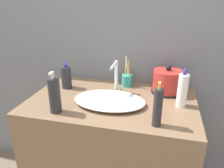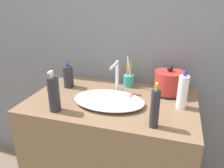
{
  "view_description": "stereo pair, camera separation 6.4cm",
  "coord_description": "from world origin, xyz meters",
  "px_view_note": "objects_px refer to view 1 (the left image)",
  "views": [
    {
      "loc": [
        0.29,
        -0.86,
        1.46
      ],
      "look_at": [
        0.0,
        0.32,
        0.97
      ],
      "focal_mm": 35.0,
      "sensor_mm": 36.0,
      "label": 1
    },
    {
      "loc": [
        0.35,
        -0.84,
        1.46
      ],
      "look_at": [
        0.0,
        0.32,
        0.97
      ],
      "focal_mm": 35.0,
      "sensor_mm": 36.0,
      "label": 2
    }
  ],
  "objects_px": {
    "toothbrush_cup": "(127,80)",
    "lotion_bottle": "(55,95)",
    "electric_kettle": "(167,82)",
    "mouthwash_bottle": "(158,107)",
    "shampoo_bottle": "(183,90)",
    "faucet": "(116,76)",
    "hand_cream_bottle": "(66,77)"
  },
  "relations": [
    {
      "from": "lotion_bottle",
      "to": "faucet",
      "type": "bearing_deg",
      "value": 50.69
    },
    {
      "from": "electric_kettle",
      "to": "mouthwash_bottle",
      "type": "xyz_separation_m",
      "value": [
        -0.04,
        -0.42,
        0.03
      ]
    },
    {
      "from": "faucet",
      "to": "mouthwash_bottle",
      "type": "bearing_deg",
      "value": -49.8
    },
    {
      "from": "shampoo_bottle",
      "to": "toothbrush_cup",
      "type": "bearing_deg",
      "value": 147.43
    },
    {
      "from": "toothbrush_cup",
      "to": "hand_cream_bottle",
      "type": "distance_m",
      "value": 0.42
    },
    {
      "from": "shampoo_bottle",
      "to": "electric_kettle",
      "type": "bearing_deg",
      "value": 115.37
    },
    {
      "from": "faucet",
      "to": "shampoo_bottle",
      "type": "xyz_separation_m",
      "value": [
        0.4,
        -0.08,
        -0.02
      ]
    },
    {
      "from": "hand_cream_bottle",
      "to": "mouthwash_bottle",
      "type": "bearing_deg",
      "value": -28.05
    },
    {
      "from": "faucet",
      "to": "toothbrush_cup",
      "type": "distance_m",
      "value": 0.17
    },
    {
      "from": "lotion_bottle",
      "to": "shampoo_bottle",
      "type": "bearing_deg",
      "value": 19.65
    },
    {
      "from": "toothbrush_cup",
      "to": "electric_kettle",
      "type": "bearing_deg",
      "value": -10.51
    },
    {
      "from": "faucet",
      "to": "toothbrush_cup",
      "type": "xyz_separation_m",
      "value": [
        0.05,
        0.14,
        -0.08
      ]
    },
    {
      "from": "faucet",
      "to": "electric_kettle",
      "type": "relative_size",
      "value": 1.07
    },
    {
      "from": "mouthwash_bottle",
      "to": "faucet",
      "type": "bearing_deg",
      "value": 130.2
    },
    {
      "from": "mouthwash_bottle",
      "to": "hand_cream_bottle",
      "type": "bearing_deg",
      "value": 151.95
    },
    {
      "from": "mouthwash_bottle",
      "to": "hand_cream_bottle",
      "type": "relative_size",
      "value": 1.19
    },
    {
      "from": "toothbrush_cup",
      "to": "lotion_bottle",
      "type": "height_order",
      "value": "lotion_bottle"
    },
    {
      "from": "faucet",
      "to": "hand_cream_bottle",
      "type": "relative_size",
      "value": 1.11
    },
    {
      "from": "toothbrush_cup",
      "to": "lotion_bottle",
      "type": "relative_size",
      "value": 0.95
    },
    {
      "from": "faucet",
      "to": "shampoo_bottle",
      "type": "relative_size",
      "value": 0.91
    },
    {
      "from": "lotion_bottle",
      "to": "mouthwash_bottle",
      "type": "height_order",
      "value": "lotion_bottle"
    },
    {
      "from": "electric_kettle",
      "to": "mouthwash_bottle",
      "type": "relative_size",
      "value": 0.87
    },
    {
      "from": "faucet",
      "to": "toothbrush_cup",
      "type": "height_order",
      "value": "toothbrush_cup"
    },
    {
      "from": "hand_cream_bottle",
      "to": "electric_kettle",
      "type": "bearing_deg",
      "value": 7.28
    },
    {
      "from": "electric_kettle",
      "to": "toothbrush_cup",
      "type": "bearing_deg",
      "value": 169.49
    },
    {
      "from": "toothbrush_cup",
      "to": "shampoo_bottle",
      "type": "relative_size",
      "value": 0.94
    },
    {
      "from": "toothbrush_cup",
      "to": "lotion_bottle",
      "type": "bearing_deg",
      "value": -123.61
    },
    {
      "from": "toothbrush_cup",
      "to": "lotion_bottle",
      "type": "distance_m",
      "value": 0.56
    },
    {
      "from": "electric_kettle",
      "to": "shampoo_bottle",
      "type": "relative_size",
      "value": 0.85
    },
    {
      "from": "faucet",
      "to": "toothbrush_cup",
      "type": "bearing_deg",
      "value": 72.38
    },
    {
      "from": "electric_kettle",
      "to": "shampoo_bottle",
      "type": "xyz_separation_m",
      "value": [
        0.08,
        -0.18,
        0.03
      ]
    },
    {
      "from": "lotion_bottle",
      "to": "mouthwash_bottle",
      "type": "xyz_separation_m",
      "value": [
        0.54,
        -0.01,
        -0.0
      ]
    }
  ]
}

